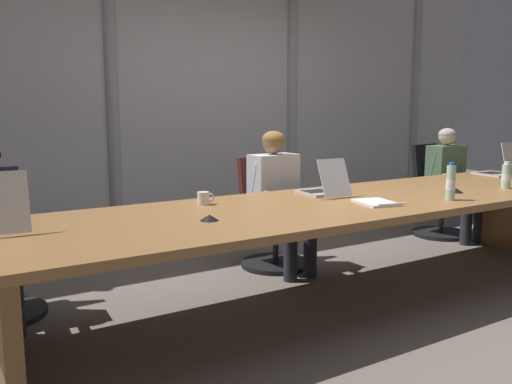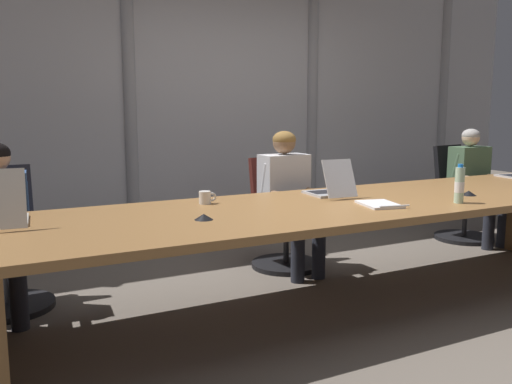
{
  "view_description": "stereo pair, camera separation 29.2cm",
  "coord_description": "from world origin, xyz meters",
  "px_view_note": "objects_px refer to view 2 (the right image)",
  "views": [
    {
      "loc": [
        -2.54,
        -2.84,
        1.36
      ],
      "look_at": [
        -0.7,
        0.1,
        0.82
      ],
      "focal_mm": 37.92,
      "sensor_mm": 36.0,
      "label": 1
    },
    {
      "loc": [
        -2.29,
        -2.98,
        1.36
      ],
      "look_at": [
        -0.7,
        0.1,
        0.82
      ],
      "focal_mm": 37.92,
      "sensor_mm": 36.0,
      "label": 2
    }
  ],
  "objects_px": {
    "person_center": "(475,179)",
    "water_bottle_primary": "(459,185)",
    "laptop_left_end": "(7,214)",
    "office_chair_left_mid": "(283,225)",
    "office_chair_center": "(461,204)",
    "laptop_left_mid": "(329,189)",
    "coffee_mug_near": "(206,197)",
    "conference_mic_middle": "(204,217)",
    "spiral_notepad": "(380,204)",
    "conference_mic_right_side": "(469,193)",
    "office_chair_left_end": "(5,256)",
    "person_left_mid": "(289,192)"
  },
  "relations": [
    {
      "from": "person_left_mid",
      "to": "office_chair_left_end",
      "type": "bearing_deg",
      "value": -95.6
    },
    {
      "from": "water_bottle_primary",
      "to": "conference_mic_right_side",
      "type": "bearing_deg",
      "value": 31.76
    },
    {
      "from": "office_chair_left_mid",
      "to": "conference_mic_right_side",
      "type": "distance_m",
      "value": 1.53
    },
    {
      "from": "person_center",
      "to": "water_bottle_primary",
      "type": "distance_m",
      "value": 1.99
    },
    {
      "from": "laptop_left_end",
      "to": "laptop_left_mid",
      "type": "relative_size",
      "value": 1.11
    },
    {
      "from": "person_left_mid",
      "to": "office_chair_left_mid",
      "type": "bearing_deg",
      "value": 166.74
    },
    {
      "from": "spiral_notepad",
      "to": "office_chair_left_mid",
      "type": "bearing_deg",
      "value": 104.73
    },
    {
      "from": "coffee_mug_near",
      "to": "conference_mic_middle",
      "type": "height_order",
      "value": "coffee_mug_near"
    },
    {
      "from": "office_chair_center",
      "to": "water_bottle_primary",
      "type": "xyz_separation_m",
      "value": [
        -1.57,
        -1.37,
        0.48
      ]
    },
    {
      "from": "office_chair_left_end",
      "to": "person_left_mid",
      "type": "height_order",
      "value": "person_left_mid"
    },
    {
      "from": "office_chair_left_mid",
      "to": "water_bottle_primary",
      "type": "distance_m",
      "value": 1.57
    },
    {
      "from": "conference_mic_right_side",
      "to": "office_chair_center",
      "type": "bearing_deg",
      "value": 43.29
    },
    {
      "from": "office_chair_center",
      "to": "laptop_left_mid",
      "type": "bearing_deg",
      "value": -81.47
    },
    {
      "from": "water_bottle_primary",
      "to": "conference_mic_middle",
      "type": "xyz_separation_m",
      "value": [
        -1.75,
        0.27,
        -0.1
      ]
    },
    {
      "from": "person_center",
      "to": "water_bottle_primary",
      "type": "relative_size",
      "value": 4.33
    },
    {
      "from": "office_chair_left_end",
      "to": "person_left_mid",
      "type": "distance_m",
      "value": 2.19
    },
    {
      "from": "laptop_left_mid",
      "to": "conference_mic_middle",
      "type": "height_order",
      "value": "laptop_left_mid"
    },
    {
      "from": "laptop_left_end",
      "to": "person_left_mid",
      "type": "bearing_deg",
      "value": -69.81
    },
    {
      "from": "person_center",
      "to": "conference_mic_middle",
      "type": "height_order",
      "value": "person_center"
    },
    {
      "from": "laptop_left_mid",
      "to": "person_center",
      "type": "bearing_deg",
      "value": -71.39
    },
    {
      "from": "office_chair_left_mid",
      "to": "water_bottle_primary",
      "type": "height_order",
      "value": "water_bottle_primary"
    },
    {
      "from": "office_chair_left_end",
      "to": "coffee_mug_near",
      "type": "bearing_deg",
      "value": 61.27
    },
    {
      "from": "conference_mic_right_side",
      "to": "spiral_notepad",
      "type": "relative_size",
      "value": 0.32
    },
    {
      "from": "office_chair_left_mid",
      "to": "person_center",
      "type": "bearing_deg",
      "value": 79.83
    },
    {
      "from": "conference_mic_right_side",
      "to": "office_chair_left_end",
      "type": "bearing_deg",
      "value": 159.26
    },
    {
      "from": "laptop_left_mid",
      "to": "conference_mic_middle",
      "type": "relative_size",
      "value": 3.88
    },
    {
      "from": "laptop_left_end",
      "to": "office_chair_left_mid",
      "type": "relative_size",
      "value": 0.5
    },
    {
      "from": "office_chair_left_mid",
      "to": "water_bottle_primary",
      "type": "xyz_separation_m",
      "value": [
        0.58,
        -1.37,
        0.49
      ]
    },
    {
      "from": "office_chair_left_mid",
      "to": "water_bottle_primary",
      "type": "relative_size",
      "value": 3.52
    },
    {
      "from": "person_left_mid",
      "to": "conference_mic_middle",
      "type": "distance_m",
      "value": 1.48
    },
    {
      "from": "office_chair_left_end",
      "to": "conference_mic_middle",
      "type": "bearing_deg",
      "value": 40.76
    },
    {
      "from": "office_chair_left_end",
      "to": "water_bottle_primary",
      "type": "relative_size",
      "value": 3.62
    },
    {
      "from": "person_left_mid",
      "to": "water_bottle_primary",
      "type": "xyz_separation_m",
      "value": [
        0.62,
        -1.22,
        0.17
      ]
    },
    {
      "from": "conference_mic_right_side",
      "to": "laptop_left_end",
      "type": "bearing_deg",
      "value": 171.97
    },
    {
      "from": "laptop_left_mid",
      "to": "person_center",
      "type": "distance_m",
      "value": 2.26
    },
    {
      "from": "person_left_mid",
      "to": "person_center",
      "type": "distance_m",
      "value": 2.19
    },
    {
      "from": "office_chair_left_mid",
      "to": "conference_mic_middle",
      "type": "xyz_separation_m",
      "value": [
        -1.17,
        -1.1,
        0.38
      ]
    },
    {
      "from": "laptop_left_end",
      "to": "office_chair_left_end",
      "type": "xyz_separation_m",
      "value": [
        -0.0,
        0.74,
        -0.42
      ]
    },
    {
      "from": "coffee_mug_near",
      "to": "laptop_left_mid",
      "type": "bearing_deg",
      "value": -6.74
    },
    {
      "from": "office_chair_left_mid",
      "to": "office_chair_center",
      "type": "height_order",
      "value": "office_chair_center"
    },
    {
      "from": "laptop_left_mid",
      "to": "conference_mic_right_side",
      "type": "distance_m",
      "value": 1.04
    },
    {
      "from": "laptop_left_end",
      "to": "office_chair_left_mid",
      "type": "bearing_deg",
      "value": -66.28
    },
    {
      "from": "office_chair_left_end",
      "to": "coffee_mug_near",
      "type": "relative_size",
      "value": 7.86
    },
    {
      "from": "coffee_mug_near",
      "to": "conference_mic_middle",
      "type": "xyz_separation_m",
      "value": [
        -0.21,
        -0.49,
        -0.03
      ]
    },
    {
      "from": "office_chair_center",
      "to": "water_bottle_primary",
      "type": "distance_m",
      "value": 2.14
    },
    {
      "from": "person_left_mid",
      "to": "conference_mic_middle",
      "type": "height_order",
      "value": "person_left_mid"
    },
    {
      "from": "coffee_mug_near",
      "to": "spiral_notepad",
      "type": "height_order",
      "value": "coffee_mug_near"
    },
    {
      "from": "office_chair_center",
      "to": "conference_mic_middle",
      "type": "bearing_deg",
      "value": -81.52
    },
    {
      "from": "office_chair_left_mid",
      "to": "coffee_mug_near",
      "type": "bearing_deg",
      "value": -63.32
    },
    {
      "from": "coffee_mug_near",
      "to": "spiral_notepad",
      "type": "xyz_separation_m",
      "value": [
        1.0,
        -0.59,
        -0.03
      ]
    }
  ]
}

